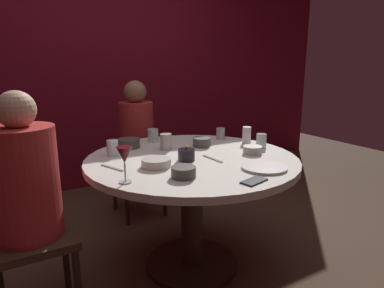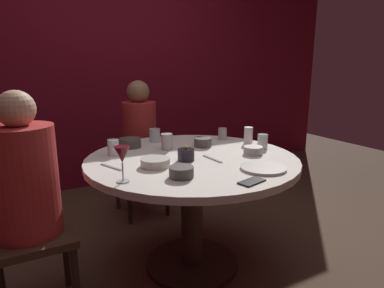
{
  "view_description": "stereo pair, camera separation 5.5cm",
  "coord_description": "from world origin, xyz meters",
  "px_view_note": "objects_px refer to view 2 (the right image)",
  "views": [
    {
      "loc": [
        -1.0,
        -1.71,
        1.3
      ],
      "look_at": [
        0.0,
        0.0,
        0.82
      ],
      "focal_mm": 31.35,
      "sensor_mm": 36.0,
      "label": 1
    },
    {
      "loc": [
        -0.95,
        -1.73,
        1.3
      ],
      "look_at": [
        0.0,
        0.0,
        0.82
      ],
      "focal_mm": 31.35,
      "sensor_mm": 36.0,
      "label": 2
    }
  ],
  "objects_px": {
    "candle_holder": "(186,155)",
    "cup_by_left_diner": "(113,147)",
    "wine_glass": "(122,156)",
    "dinner_plate": "(263,168)",
    "seated_diner_left": "(25,185)",
    "seated_diner_back": "(140,134)",
    "cup_near_candle": "(167,142)",
    "bowl_small_white": "(130,143)",
    "cup_center_front": "(263,141)",
    "cup_by_right_diner": "(248,135)",
    "bowl_salad_center": "(181,172)",
    "bowl_rice_portion": "(253,150)",
    "bowl_serving_large": "(155,162)",
    "bowl_sauce_side": "(203,142)",
    "cup_far_edge": "(155,135)",
    "dining_table": "(192,181)",
    "cup_beside_wine": "(222,134)",
    "cell_phone": "(252,182)"
  },
  "relations": [
    {
      "from": "candle_holder",
      "to": "cup_by_left_diner",
      "type": "relative_size",
      "value": 1.01
    },
    {
      "from": "bowl_salad_center",
      "to": "bowl_rice_portion",
      "type": "distance_m",
      "value": 0.62
    },
    {
      "from": "cup_near_candle",
      "to": "cup_far_edge",
      "type": "distance_m",
      "value": 0.26
    },
    {
      "from": "seated_diner_back",
      "to": "bowl_small_white",
      "type": "distance_m",
      "value": 0.58
    },
    {
      "from": "bowl_small_white",
      "to": "cup_center_front",
      "type": "height_order",
      "value": "cup_center_front"
    },
    {
      "from": "cup_far_edge",
      "to": "bowl_small_white",
      "type": "bearing_deg",
      "value": -158.61
    },
    {
      "from": "candle_holder",
      "to": "dining_table",
      "type": "bearing_deg",
      "value": 37.69
    },
    {
      "from": "cup_by_right_diner",
      "to": "bowl_serving_large",
      "type": "bearing_deg",
      "value": -166.31
    },
    {
      "from": "wine_glass",
      "to": "cup_by_left_diner",
      "type": "height_order",
      "value": "wine_glass"
    },
    {
      "from": "seated_diner_back",
      "to": "cup_beside_wine",
      "type": "distance_m",
      "value": 0.75
    },
    {
      "from": "bowl_rice_portion",
      "to": "cup_center_front",
      "type": "xyz_separation_m",
      "value": [
        0.15,
        0.09,
        0.02
      ]
    },
    {
      "from": "cup_far_edge",
      "to": "cup_by_left_diner",
      "type": "bearing_deg",
      "value": -148.67
    },
    {
      "from": "cup_by_right_diner",
      "to": "candle_holder",
      "type": "bearing_deg",
      "value": -163.94
    },
    {
      "from": "bowl_sauce_side",
      "to": "cup_by_right_diner",
      "type": "xyz_separation_m",
      "value": [
        0.33,
        -0.08,
        0.03
      ]
    },
    {
      "from": "cup_near_candle",
      "to": "cup_by_left_diner",
      "type": "xyz_separation_m",
      "value": [
        -0.35,
        0.03,
        -0.0
      ]
    },
    {
      "from": "cup_center_front",
      "to": "dining_table",
      "type": "bearing_deg",
      "value": 175.3
    },
    {
      "from": "cell_phone",
      "to": "bowl_salad_center",
      "type": "bearing_deg",
      "value": -145.78
    },
    {
      "from": "dinner_plate",
      "to": "cup_by_left_diner",
      "type": "xyz_separation_m",
      "value": [
        -0.63,
        0.67,
        0.04
      ]
    },
    {
      "from": "cell_phone",
      "to": "cup_near_candle",
      "type": "bearing_deg",
      "value": 172.23
    },
    {
      "from": "dining_table",
      "to": "cup_by_right_diner",
      "type": "height_order",
      "value": "cup_by_right_diner"
    },
    {
      "from": "dining_table",
      "to": "dinner_plate",
      "type": "distance_m",
      "value": 0.49
    },
    {
      "from": "cup_by_left_diner",
      "to": "seated_diner_back",
      "type": "bearing_deg",
      "value": 58.1
    },
    {
      "from": "cell_phone",
      "to": "bowl_rice_portion",
      "type": "xyz_separation_m",
      "value": [
        0.34,
        0.41,
        0.02
      ]
    },
    {
      "from": "bowl_sauce_side",
      "to": "wine_glass",
      "type": "bearing_deg",
      "value": -148.42
    },
    {
      "from": "seated_diner_back",
      "to": "bowl_serving_large",
      "type": "bearing_deg",
      "value": -15.23
    },
    {
      "from": "bowl_small_white",
      "to": "cup_far_edge",
      "type": "distance_m",
      "value": 0.23
    },
    {
      "from": "cell_phone",
      "to": "bowl_small_white",
      "type": "distance_m",
      "value": 0.99
    },
    {
      "from": "cup_by_right_diner",
      "to": "seated_diner_back",
      "type": "bearing_deg",
      "value": 122.6
    },
    {
      "from": "dining_table",
      "to": "bowl_sauce_side",
      "type": "bearing_deg",
      "value": 45.6
    },
    {
      "from": "bowl_serving_large",
      "to": "cup_by_left_diner",
      "type": "relative_size",
      "value": 1.66
    },
    {
      "from": "wine_glass",
      "to": "dinner_plate",
      "type": "height_order",
      "value": "wine_glass"
    },
    {
      "from": "candle_holder",
      "to": "cup_near_candle",
      "type": "relative_size",
      "value": 0.94
    },
    {
      "from": "dining_table",
      "to": "candle_holder",
      "type": "height_order",
      "value": "candle_holder"
    },
    {
      "from": "candle_holder",
      "to": "cell_phone",
      "type": "distance_m",
      "value": 0.5
    },
    {
      "from": "cup_near_candle",
      "to": "cup_far_edge",
      "type": "relative_size",
      "value": 1.13
    },
    {
      "from": "wine_glass",
      "to": "dinner_plate",
      "type": "xyz_separation_m",
      "value": [
        0.72,
        -0.17,
        -0.12
      ]
    },
    {
      "from": "seated_diner_left",
      "to": "seated_diner_back",
      "type": "xyz_separation_m",
      "value": [
        0.92,
        0.93,
        -0.01
      ]
    },
    {
      "from": "wine_glass",
      "to": "cup_beside_wine",
      "type": "xyz_separation_m",
      "value": [
        0.94,
        0.55,
        -0.09
      ]
    },
    {
      "from": "seated_diner_back",
      "to": "cup_near_candle",
      "type": "relative_size",
      "value": 11.01
    },
    {
      "from": "seated_diner_back",
      "to": "cup_by_right_diner",
      "type": "bearing_deg",
      "value": 32.6
    },
    {
      "from": "dinner_plate",
      "to": "cup_near_candle",
      "type": "distance_m",
      "value": 0.7
    },
    {
      "from": "cell_phone",
      "to": "cup_far_edge",
      "type": "height_order",
      "value": "cup_far_edge"
    },
    {
      "from": "bowl_serving_large",
      "to": "bowl_sauce_side",
      "type": "distance_m",
      "value": 0.54
    },
    {
      "from": "seated_diner_left",
      "to": "candle_holder",
      "type": "height_order",
      "value": "seated_diner_left"
    },
    {
      "from": "dining_table",
      "to": "bowl_rice_portion",
      "type": "height_order",
      "value": "bowl_rice_portion"
    },
    {
      "from": "seated_diner_left",
      "to": "bowl_sauce_side",
      "type": "distance_m",
      "value": 1.13
    },
    {
      "from": "cup_near_candle",
      "to": "cup_center_front",
      "type": "height_order",
      "value": "cup_near_candle"
    },
    {
      "from": "candle_holder",
      "to": "cup_beside_wine",
      "type": "xyz_separation_m",
      "value": [
        0.5,
        0.37,
        0.01
      ]
    },
    {
      "from": "cup_near_candle",
      "to": "cup_far_edge",
      "type": "xyz_separation_m",
      "value": [
        0.02,
        0.26,
        -0.01
      ]
    },
    {
      "from": "dining_table",
      "to": "seated_diner_left",
      "type": "relative_size",
      "value": 1.09
    }
  ]
}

